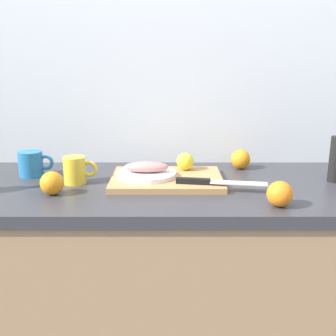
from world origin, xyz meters
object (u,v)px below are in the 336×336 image
(cutting_board, at_px, (168,179))
(coffee_mug_0, at_px, (33,164))
(lemon_0, at_px, (187,161))
(orange_0, at_px, (281,194))
(white_plate, at_px, (148,174))
(coffee_mug_1, at_px, (77,170))
(chef_knife, at_px, (211,182))
(fish_fillet, at_px, (148,167))

(cutting_board, height_order, coffee_mug_0, coffee_mug_0)
(lemon_0, distance_m, orange_0, 0.42)
(lemon_0, height_order, orange_0, lemon_0)
(white_plate, distance_m, coffee_mug_1, 0.24)
(coffee_mug_1, relative_size, orange_0, 1.55)
(cutting_board, xyz_separation_m, coffee_mug_0, (-0.49, 0.08, 0.04))
(cutting_board, distance_m, coffee_mug_0, 0.50)
(white_plate, bearing_deg, coffee_mug_0, 169.87)
(cutting_board, height_order, white_plate, white_plate)
(white_plate, height_order, lemon_0, lemon_0)
(cutting_board, relative_size, chef_knife, 1.30)
(cutting_board, xyz_separation_m, fish_fillet, (-0.07, 0.00, 0.04))
(coffee_mug_0, distance_m, coffee_mug_1, 0.20)
(chef_knife, height_order, orange_0, orange_0)
(lemon_0, xyz_separation_m, coffee_mug_1, (-0.38, -0.10, -0.00))
(fish_fillet, bearing_deg, coffee_mug_0, 169.87)
(white_plate, bearing_deg, fish_fillet, 0.00)
(chef_knife, distance_m, lemon_0, 0.20)
(chef_knife, distance_m, coffee_mug_0, 0.65)
(cutting_board, distance_m, white_plate, 0.07)
(chef_knife, xyz_separation_m, coffee_mug_1, (-0.45, 0.08, 0.02))
(chef_knife, xyz_separation_m, lemon_0, (-0.07, 0.18, 0.02))
(white_plate, bearing_deg, cutting_board, -2.86)
(cutting_board, xyz_separation_m, chef_knife, (0.14, -0.09, 0.02))
(coffee_mug_1, bearing_deg, fish_fillet, 4.34)
(cutting_board, height_order, chef_knife, chef_knife)
(cutting_board, bearing_deg, orange_0, -36.63)
(fish_fillet, height_order, lemon_0, lemon_0)
(cutting_board, xyz_separation_m, coffee_mug_1, (-0.31, -0.01, 0.04))
(orange_0, bearing_deg, coffee_mug_0, 158.57)
(lemon_0, bearing_deg, coffee_mug_0, -178.96)
(fish_fillet, height_order, coffee_mug_0, coffee_mug_0)
(coffee_mug_1, xyz_separation_m, orange_0, (0.63, -0.23, -0.01))
(chef_knife, distance_m, coffee_mug_1, 0.45)
(lemon_0, relative_size, orange_0, 0.84)
(chef_knife, xyz_separation_m, orange_0, (0.18, -0.15, 0.01))
(chef_knife, bearing_deg, cutting_board, 154.84)
(lemon_0, xyz_separation_m, orange_0, (0.26, -0.33, -0.01))
(fish_fillet, distance_m, coffee_mug_0, 0.43)
(chef_knife, bearing_deg, coffee_mug_1, 178.87)
(white_plate, height_order, fish_fillet, fish_fillet)
(white_plate, relative_size, orange_0, 2.74)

